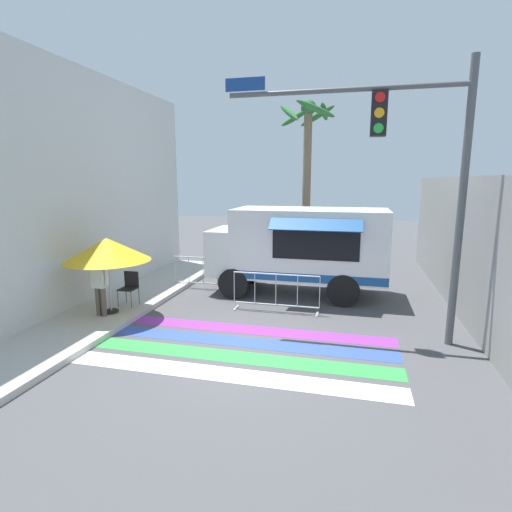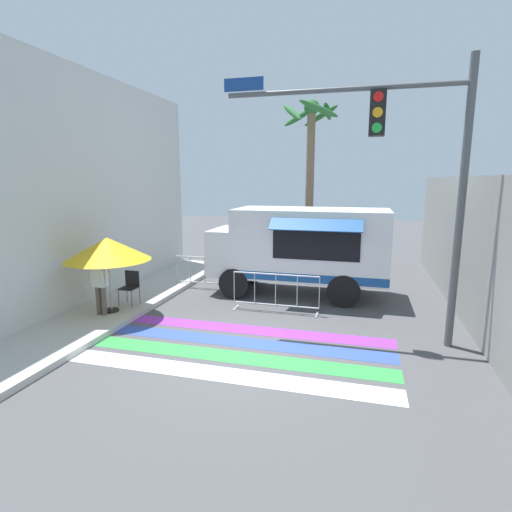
{
  "view_description": "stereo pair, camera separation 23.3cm",
  "coord_description": "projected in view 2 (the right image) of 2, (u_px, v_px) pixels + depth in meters",
  "views": [
    {
      "loc": [
        2.14,
        -7.59,
        3.53
      ],
      "look_at": [
        -0.46,
        2.9,
        1.47
      ],
      "focal_mm": 28.0,
      "sensor_mm": 36.0,
      "label": 1
    },
    {
      "loc": [
        2.36,
        -7.53,
        3.53
      ],
      "look_at": [
        -0.46,
        2.9,
        1.47
      ],
      "focal_mm": 28.0,
      "sensor_mm": 36.0,
      "label": 2
    }
  ],
  "objects": [
    {
      "name": "traffic_signal_pole",
      "position": [
        409.0,
        156.0,
        8.17
      ],
      "size": [
        5.12,
        0.29,
        5.93
      ],
      "color": "#515456",
      "rests_on": "ground_plane"
    },
    {
      "name": "building_left_facade",
      "position": [
        22.0,
        192.0,
        9.13
      ],
      "size": [
        0.25,
        16.0,
        6.54
      ],
      "color": "silver",
      "rests_on": "ground_plane"
    },
    {
      "name": "food_truck",
      "position": [
        297.0,
        246.0,
        12.31
      ],
      "size": [
        5.39,
        2.57,
        2.68
      ],
      "color": "white",
      "rests_on": "ground_plane"
    },
    {
      "name": "patio_umbrella",
      "position": [
        108.0,
        249.0,
        10.16
      ],
      "size": [
        2.16,
        2.16,
        1.96
      ],
      "color": "black",
      "rests_on": "sidewalk_left"
    },
    {
      "name": "palm_tree",
      "position": [
        310.0,
        152.0,
        15.85
      ],
      "size": [
        2.38,
        2.4,
        6.63
      ],
      "color": "#7A664C",
      "rests_on": "ground_plane"
    },
    {
      "name": "barricade_front",
      "position": [
        276.0,
        293.0,
        10.79
      ],
      "size": [
        2.38,
        0.44,
        1.07
      ],
      "color": "#B7BABF",
      "rests_on": "ground_plane"
    },
    {
      "name": "ground_plane",
      "position": [
        241.0,
        350.0,
        8.4
      ],
      "size": [
        60.0,
        60.0,
        0.0
      ],
      "primitive_type": "plane",
      "color": "#4C4C4F"
    },
    {
      "name": "folding_chair",
      "position": [
        130.0,
        284.0,
        11.02
      ],
      "size": [
        0.43,
        0.43,
        0.92
      ],
      "rotation": [
        0.0,
        0.0,
        -0.01
      ],
      "color": "#4C4C51",
      "rests_on": "sidewalk_left"
    },
    {
      "name": "crosswalk_painted",
      "position": [
        242.0,
        349.0,
        8.44
      ],
      "size": [
        6.4,
        2.84,
        0.01
      ],
      "color": "white",
      "rests_on": "ground_plane"
    },
    {
      "name": "vendor_person",
      "position": [
        100.0,
        281.0,
        10.05
      ],
      "size": [
        0.53,
        0.21,
        1.58
      ],
      "rotation": [
        0.0,
        0.0,
        0.19
      ],
      "color": "brown",
      "rests_on": "sidewalk_left"
    },
    {
      "name": "barricade_side",
      "position": [
        205.0,
        273.0,
        13.12
      ],
      "size": [
        2.04,
        0.44,
        1.07
      ],
      "color": "#B7BABF",
      "rests_on": "ground_plane"
    },
    {
      "name": "sidewalk_left",
      "position": [
        32.0,
        324.0,
        9.77
      ],
      "size": [
        4.4,
        16.0,
        0.14
      ],
      "color": "#B7B5AD",
      "rests_on": "ground_plane"
    },
    {
      "name": "concrete_wall_right",
      "position": [
        474.0,
        252.0,
        9.63
      ],
      "size": [
        0.2,
        16.0,
        3.63
      ],
      "color": "gray",
      "rests_on": "ground_plane"
    }
  ]
}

